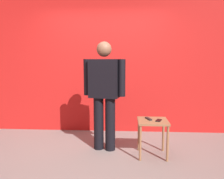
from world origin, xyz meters
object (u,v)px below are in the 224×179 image
(standing_person, at_px, (104,90))
(tv_remote, at_px, (148,119))
(side_table, at_px, (153,127))
(cell_phone, at_px, (159,120))

(standing_person, xyz_separation_m, tv_remote, (0.69, -0.16, -0.41))
(side_table, relative_size, cell_phone, 3.86)
(standing_person, bearing_deg, side_table, -15.63)
(standing_person, bearing_deg, cell_phone, -15.76)
(cell_phone, distance_m, tv_remote, 0.16)
(standing_person, xyz_separation_m, side_table, (0.75, -0.21, -0.52))
(side_table, xyz_separation_m, tv_remote, (-0.06, 0.05, 0.11))
(side_table, distance_m, tv_remote, 0.13)
(standing_person, height_order, side_table, standing_person)
(cell_phone, bearing_deg, side_table, -175.53)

